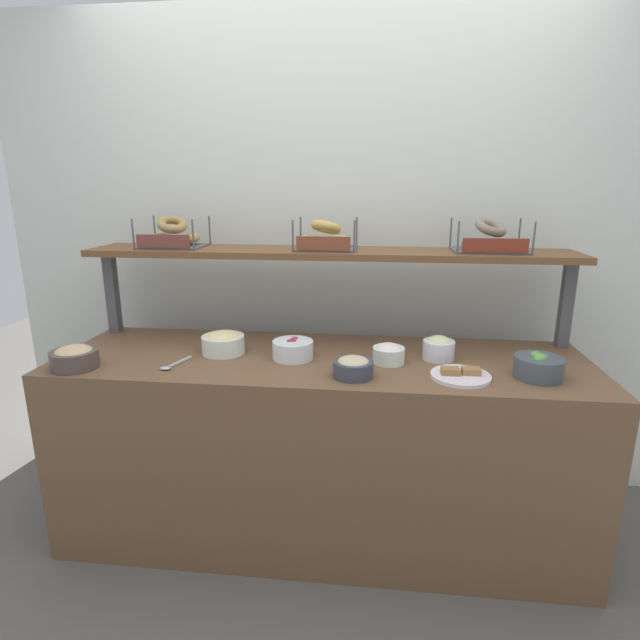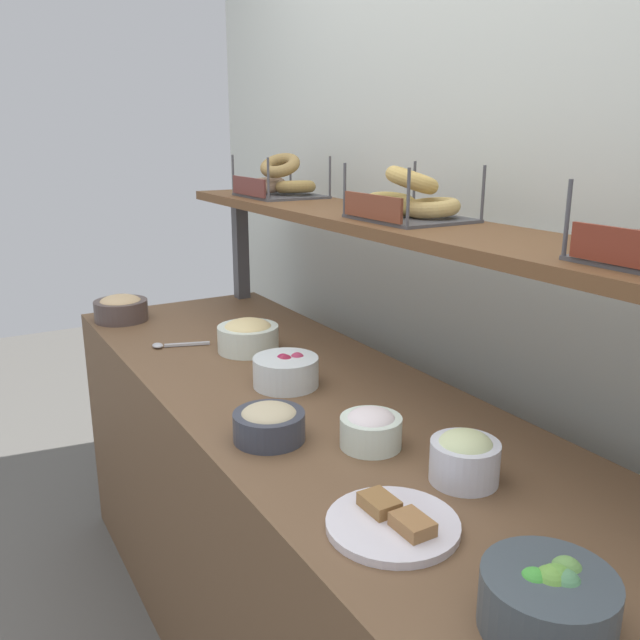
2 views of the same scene
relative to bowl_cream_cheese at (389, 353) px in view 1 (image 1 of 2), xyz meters
The scene contains 18 objects.
ground_plane 0.94m from the bowl_cream_cheese, behind, with size 8.00×8.00×0.00m, color #595651.
back_wall 0.72m from the bowl_cream_cheese, 115.98° to the left, with size 3.47×0.06×2.40m, color silver.
deli_counter 0.55m from the bowl_cream_cheese, behind, with size 2.27×0.70×0.85m, color brown.
shelf_riser_left 1.40m from the bowl_cream_cheese, 167.36° to the left, with size 0.05×0.05×0.40m, color #4C4C51.
shelf_riser_right 0.86m from the bowl_cream_cheese, 21.11° to the left, with size 0.05×0.05×0.40m, color #4C4C51.
upper_shelf 0.56m from the bowl_cream_cheese, 133.05° to the left, with size 2.23×0.32×0.03m, color brown.
bowl_cream_cheese is the anchor object (origin of this frame).
bowl_beet_salad 0.40m from the bowl_cream_cheese, behind, with size 0.17×0.17×0.09m.
bowl_veggie_mix 0.58m from the bowl_cream_cheese, 10.33° to the right, with size 0.18×0.18×0.10m.
bowl_hummus 1.28m from the bowl_cream_cheese, behind, with size 0.19×0.19×0.09m.
bowl_scallion_spread 0.22m from the bowl_cream_cheese, 18.61° to the left, with size 0.13×0.13×0.10m.
bowl_tuna_salad 0.22m from the bowl_cream_cheese, 128.86° to the right, with size 0.16×0.16×0.08m.
bowl_egg_salad 0.72m from the bowl_cream_cheese, behind, with size 0.19×0.19×0.10m.
serving_plate_white 0.31m from the bowl_cream_cheese, 27.42° to the right, with size 0.23×0.23×0.04m.
serving_spoon_near_plate 0.89m from the bowl_cream_cheese, behind, with size 0.08×0.17×0.01m.
bagel_basket_everything 1.16m from the bowl_cream_cheese, 163.02° to the left, with size 0.29×0.25×0.15m.
bagel_basket_sesame 0.61m from the bowl_cream_cheese, 133.45° to the left, with size 0.28×0.26×0.14m.
bagel_basket_poppy 0.69m from the bowl_cream_cheese, 36.37° to the left, with size 0.32×0.26×0.15m.
Camera 1 is at (0.23, -2.03, 1.57)m, focal length 28.15 mm.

